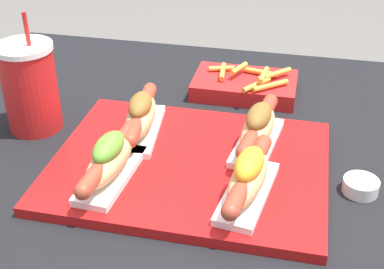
{
  "coord_description": "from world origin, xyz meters",
  "views": [
    {
      "loc": [
        0.19,
        -0.82,
        1.27
      ],
      "look_at": [
        0.03,
        -0.08,
        0.81
      ],
      "focal_mm": 50.0,
      "sensor_mm": 36.0,
      "label": 1
    }
  ],
  "objects_px": {
    "serving_tray": "(189,165)",
    "hot_dog_2": "(141,116)",
    "hot_dog_0": "(110,160)",
    "drink_cup": "(30,87)",
    "hot_dog_1": "(248,177)",
    "sauce_bowl": "(361,185)",
    "hot_dog_3": "(258,128)",
    "fries_basket": "(245,85)"
  },
  "relations": [
    {
      "from": "hot_dog_0",
      "to": "drink_cup",
      "type": "relative_size",
      "value": 0.93
    },
    {
      "from": "drink_cup",
      "to": "fries_basket",
      "type": "height_order",
      "value": "drink_cup"
    },
    {
      "from": "hot_dog_0",
      "to": "drink_cup",
      "type": "distance_m",
      "value": 0.26
    },
    {
      "from": "serving_tray",
      "to": "drink_cup",
      "type": "xyz_separation_m",
      "value": [
        -0.32,
        0.08,
        0.08
      ]
    },
    {
      "from": "hot_dog_0",
      "to": "drink_cup",
      "type": "xyz_separation_m",
      "value": [
        -0.21,
        0.15,
        0.03
      ]
    },
    {
      "from": "hot_dog_2",
      "to": "serving_tray",
      "type": "bearing_deg",
      "value": -33.77
    },
    {
      "from": "hot_dog_3",
      "to": "fries_basket",
      "type": "bearing_deg",
      "value": 102.68
    },
    {
      "from": "hot_dog_2",
      "to": "fries_basket",
      "type": "bearing_deg",
      "value": 55.61
    },
    {
      "from": "fries_basket",
      "to": "hot_dog_3",
      "type": "bearing_deg",
      "value": -77.32
    },
    {
      "from": "hot_dog_1",
      "to": "hot_dog_2",
      "type": "xyz_separation_m",
      "value": [
        -0.21,
        0.14,
        -0.0
      ]
    },
    {
      "from": "serving_tray",
      "to": "hot_dog_3",
      "type": "bearing_deg",
      "value": 34.95
    },
    {
      "from": "hot_dog_3",
      "to": "sauce_bowl",
      "type": "distance_m",
      "value": 0.19
    },
    {
      "from": "hot_dog_2",
      "to": "drink_cup",
      "type": "height_order",
      "value": "drink_cup"
    },
    {
      "from": "hot_dog_1",
      "to": "sauce_bowl",
      "type": "bearing_deg",
      "value": 22.69
    },
    {
      "from": "serving_tray",
      "to": "hot_dog_3",
      "type": "height_order",
      "value": "hot_dog_3"
    },
    {
      "from": "serving_tray",
      "to": "hot_dog_2",
      "type": "relative_size",
      "value": 2.16
    },
    {
      "from": "hot_dog_0",
      "to": "hot_dog_1",
      "type": "height_order",
      "value": "hot_dog_1"
    },
    {
      "from": "serving_tray",
      "to": "hot_dog_0",
      "type": "height_order",
      "value": "hot_dog_0"
    },
    {
      "from": "hot_dog_3",
      "to": "fries_basket",
      "type": "relative_size",
      "value": 0.98
    },
    {
      "from": "hot_dog_0",
      "to": "hot_dog_3",
      "type": "relative_size",
      "value": 1.01
    },
    {
      "from": "hot_dog_0",
      "to": "drink_cup",
      "type": "bearing_deg",
      "value": 144.15
    },
    {
      "from": "serving_tray",
      "to": "hot_dog_3",
      "type": "xyz_separation_m",
      "value": [
        0.1,
        0.07,
        0.04
      ]
    },
    {
      "from": "hot_dog_2",
      "to": "fries_basket",
      "type": "xyz_separation_m",
      "value": [
        0.16,
        0.23,
        -0.03
      ]
    },
    {
      "from": "hot_dog_0",
      "to": "hot_dog_1",
      "type": "relative_size",
      "value": 1.01
    },
    {
      "from": "hot_dog_0",
      "to": "fries_basket",
      "type": "distance_m",
      "value": 0.41
    },
    {
      "from": "hot_dog_1",
      "to": "hot_dog_3",
      "type": "xyz_separation_m",
      "value": [
        -0.0,
        0.15,
        -0.0
      ]
    },
    {
      "from": "hot_dog_3",
      "to": "sauce_bowl",
      "type": "height_order",
      "value": "hot_dog_3"
    },
    {
      "from": "hot_dog_0",
      "to": "serving_tray",
      "type": "bearing_deg",
      "value": 33.1
    },
    {
      "from": "hot_dog_3",
      "to": "drink_cup",
      "type": "height_order",
      "value": "drink_cup"
    },
    {
      "from": "hot_dog_3",
      "to": "sauce_bowl",
      "type": "xyz_separation_m",
      "value": [
        0.17,
        -0.07,
        -0.04
      ]
    },
    {
      "from": "hot_dog_1",
      "to": "hot_dog_3",
      "type": "relative_size",
      "value": 1.0
    },
    {
      "from": "hot_dog_0",
      "to": "sauce_bowl",
      "type": "bearing_deg",
      "value": 10.48
    },
    {
      "from": "sauce_bowl",
      "to": "serving_tray",
      "type": "bearing_deg",
      "value": 179.89
    },
    {
      "from": "hot_dog_1",
      "to": "hot_dog_3",
      "type": "bearing_deg",
      "value": 90.88
    },
    {
      "from": "sauce_bowl",
      "to": "hot_dog_0",
      "type": "bearing_deg",
      "value": -169.52
    },
    {
      "from": "hot_dog_1",
      "to": "hot_dog_2",
      "type": "relative_size",
      "value": 1.0
    },
    {
      "from": "serving_tray",
      "to": "hot_dog_1",
      "type": "bearing_deg",
      "value": -34.14
    },
    {
      "from": "hot_dog_1",
      "to": "sauce_bowl",
      "type": "height_order",
      "value": "hot_dog_1"
    },
    {
      "from": "drink_cup",
      "to": "hot_dog_2",
      "type": "bearing_deg",
      "value": -1.57
    },
    {
      "from": "serving_tray",
      "to": "hot_dog_2",
      "type": "height_order",
      "value": "hot_dog_2"
    },
    {
      "from": "hot_dog_0",
      "to": "hot_dog_2",
      "type": "bearing_deg",
      "value": 87.25
    },
    {
      "from": "serving_tray",
      "to": "hot_dog_3",
      "type": "relative_size",
      "value": 2.17
    }
  ]
}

